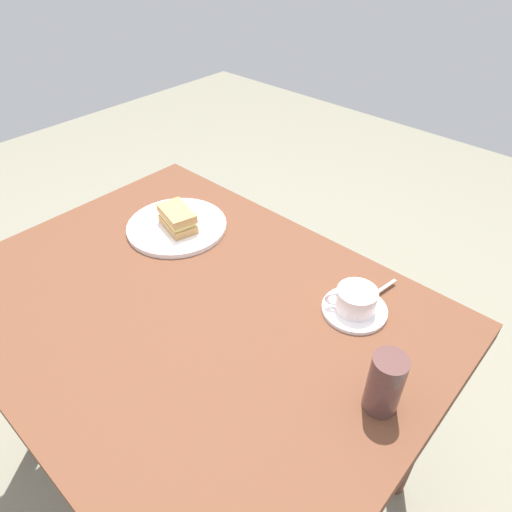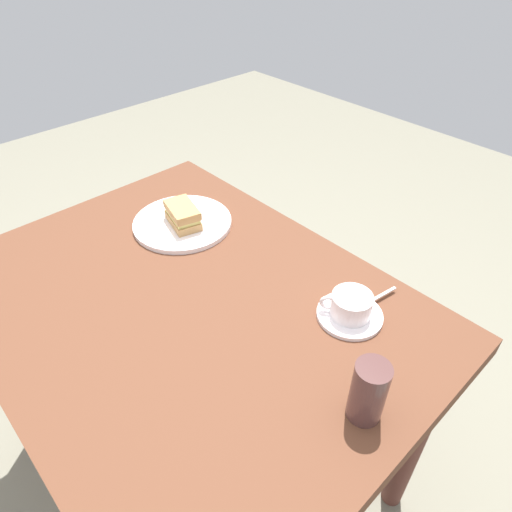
# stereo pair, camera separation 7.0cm
# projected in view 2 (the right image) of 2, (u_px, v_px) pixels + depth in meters

# --- Properties ---
(ground_plane) EXTENTS (6.00, 6.00, 0.00)m
(ground_plane) POSITION_uv_depth(u_px,v_px,m) (208.00, 460.00, 1.54)
(ground_plane) COLOR gray
(dining_table) EXTENTS (1.12, 0.84, 0.76)m
(dining_table) POSITION_uv_depth(u_px,v_px,m) (190.00, 326.00, 1.13)
(dining_table) COLOR brown
(dining_table) RESTS_ON ground_plane
(sandwich_plate) EXTENTS (0.28, 0.28, 0.01)m
(sandwich_plate) POSITION_uv_depth(u_px,v_px,m) (183.00, 223.00, 1.30)
(sandwich_plate) COLOR white
(sandwich_plate) RESTS_ON dining_table
(sandwich_front) EXTENTS (0.13, 0.10, 0.06)m
(sandwich_front) POSITION_uv_depth(u_px,v_px,m) (183.00, 215.00, 1.27)
(sandwich_front) COLOR #B4854E
(sandwich_front) RESTS_ON sandwich_plate
(coffee_saucer) EXTENTS (0.15, 0.15, 0.01)m
(coffee_saucer) POSITION_uv_depth(u_px,v_px,m) (350.00, 315.00, 1.02)
(coffee_saucer) COLOR white
(coffee_saucer) RESTS_ON dining_table
(coffee_cup) EXTENTS (0.10, 0.09, 0.05)m
(coffee_cup) POSITION_uv_depth(u_px,v_px,m) (351.00, 304.00, 1.00)
(coffee_cup) COLOR white
(coffee_cup) RESTS_ON coffee_saucer
(spoon) EXTENTS (0.03, 0.10, 0.01)m
(spoon) POSITION_uv_depth(u_px,v_px,m) (375.00, 298.00, 1.05)
(spoon) COLOR silver
(spoon) RESTS_ON coffee_saucer
(drinking_glass) EXTENTS (0.06, 0.06, 0.13)m
(drinking_glass) POSITION_uv_depth(u_px,v_px,m) (368.00, 392.00, 0.79)
(drinking_glass) COLOR #533432
(drinking_glass) RESTS_ON dining_table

